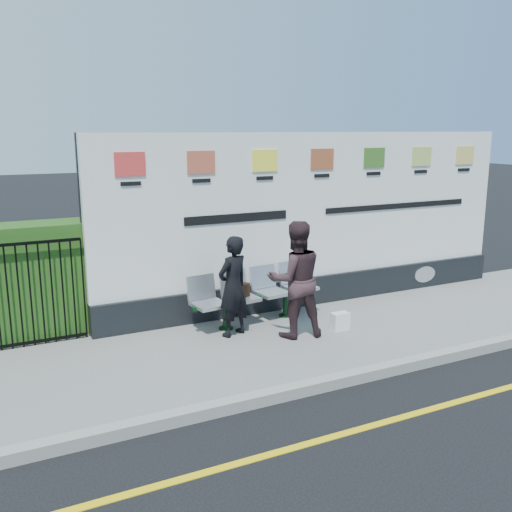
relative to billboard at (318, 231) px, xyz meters
The scene contains 12 objects.
ground 4.13m from the billboard, 97.40° to the right, with size 80.00×80.00×0.00m, color black.
pavement 1.98m from the billboard, 110.32° to the right, with size 14.00×3.00×0.12m, color slate.
kerb 3.19m from the billboard, 99.95° to the right, with size 14.00×0.18×0.14m, color gray.
yellow_line 4.13m from the billboard, 97.40° to the right, with size 14.00×0.10×0.01m, color yellow.
billboard is the anchor object (origin of this frame).
hedge 5.11m from the billboard, behind, with size 2.35×0.70×1.70m, color #275318.
railing 5.10m from the billboard, behind, with size 2.05×0.06×1.54m, color black, non-canonical shape.
bench 1.88m from the billboard, 160.33° to the right, with size 2.21×0.57×0.47m, color #B0B5B9, non-canonical shape.
woman_left 2.29m from the billboard, 156.53° to the right, with size 0.56×0.36×1.52m, color black.
woman_right 1.85m from the billboard, 132.81° to the right, with size 0.85×0.66×1.75m, color #362327.
handbag_brown 1.97m from the billboard, 162.32° to the right, with size 0.27×0.11×0.21m, color black.
carrier_bag_white 1.89m from the billboard, 108.31° to the right, with size 0.27×0.16×0.27m, color silver.
Camera 1 is at (-4.88, -4.50, 3.16)m, focal length 40.00 mm.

